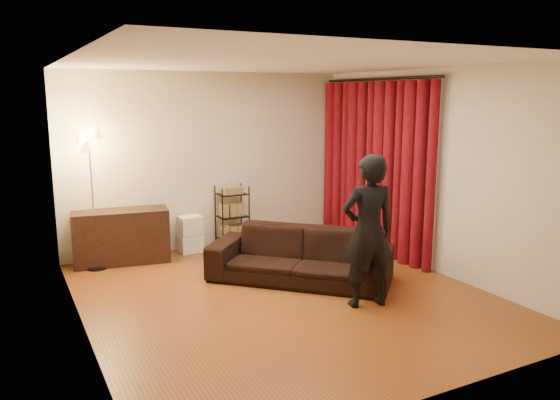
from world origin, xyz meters
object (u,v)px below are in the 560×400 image
wire_shelf (232,216)px  floor_lamp (93,201)px  media_cabinet (122,237)px  person (368,231)px  storage_boxes (190,234)px  sofa (300,256)px

wire_shelf → floor_lamp: (-2.09, -0.17, 0.46)m
media_cabinet → floor_lamp: bearing=-153.0°
person → storage_boxes: person is taller
storage_boxes → wire_shelf: wire_shelf is taller
person → media_cabinet: bearing=-43.6°
wire_shelf → person: bearing=-97.0°
media_cabinet → wire_shelf: wire_shelf is taller
storage_boxes → wire_shelf: bearing=-0.8°
storage_boxes → wire_shelf: 0.72m
sofa → floor_lamp: size_ratio=1.21×
sofa → person: person is taller
storage_boxes → floor_lamp: size_ratio=0.30×
sofa → floor_lamp: (-2.23, 1.73, 0.61)m
sofa → wire_shelf: 1.91m
sofa → floor_lamp: floor_lamp is taller
storage_boxes → floor_lamp: 1.57m
storage_boxes → media_cabinet: bearing=-176.7°
person → wire_shelf: (-0.40, 2.97, -0.38)m
person → wire_shelf: size_ratio=1.77×
storage_boxes → wire_shelf: size_ratio=0.58×
storage_boxes → sofa: bearing=-66.6°
sofa → wire_shelf: wire_shelf is taller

